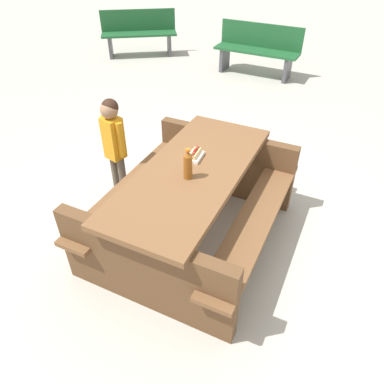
% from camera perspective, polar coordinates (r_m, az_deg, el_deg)
% --- Properties ---
extents(ground_plane, '(30.00, 30.00, 0.00)m').
position_cam_1_polar(ground_plane, '(3.36, -0.00, -7.09)').
color(ground_plane, '#B7B2A8').
rests_on(ground_plane, ground).
extents(picnic_table, '(2.00, 1.67, 0.75)m').
position_cam_1_polar(picnic_table, '(3.06, -0.00, -1.19)').
color(picnic_table, brown).
rests_on(picnic_table, ground).
extents(soda_bottle, '(0.07, 0.07, 0.26)m').
position_cam_1_polar(soda_bottle, '(2.72, -0.61, 4.34)').
color(soda_bottle, brown).
rests_on(soda_bottle, picnic_table).
extents(hotdog_tray, '(0.19, 0.12, 0.08)m').
position_cam_1_polar(hotdog_tray, '(3.00, 0.48, 5.88)').
color(hotdog_tray, white).
rests_on(hotdog_tray, picnic_table).
extents(child_in_coat, '(0.20, 0.25, 1.08)m').
position_cam_1_polar(child_in_coat, '(3.50, -12.31, 8.27)').
color(child_in_coat, brown).
rests_on(child_in_coat, ground).
extents(park_bench_near, '(0.69, 1.55, 0.85)m').
position_cam_1_polar(park_bench_near, '(7.01, 10.37, 21.42)').
color(park_bench_near, '#1E592D').
rests_on(park_bench_near, ground).
extents(park_bench_mid, '(0.98, 1.53, 0.85)m').
position_cam_1_polar(park_bench_mid, '(8.08, -8.39, 23.77)').
color(park_bench_mid, '#1E592D').
rests_on(park_bench_mid, ground).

